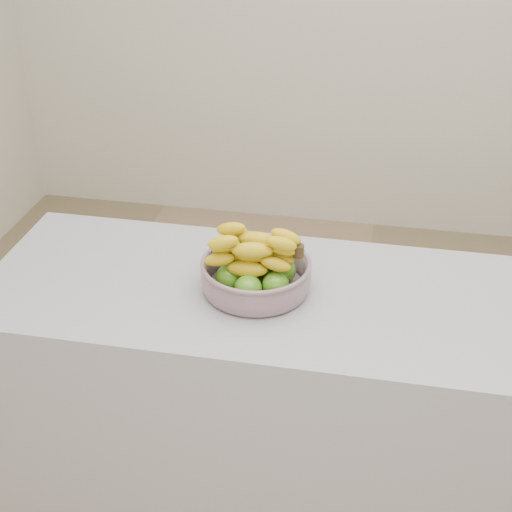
{
  "coord_description": "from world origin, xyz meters",
  "views": [
    {
      "loc": [
        0.02,
        -1.62,
        1.94
      ],
      "look_at": [
        -0.27,
        -0.1,
        1.0
      ],
      "focal_mm": 50.0,
      "sensor_mm": 36.0,
      "label": 1
    }
  ],
  "objects": [
    {
      "name": "fruit_bowl",
      "position": [
        -0.27,
        -0.1,
        0.96
      ],
      "size": [
        0.29,
        0.29,
        0.17
      ],
      "rotation": [
        0.0,
        0.0,
        -0.09
      ],
      "color": "#909AAD",
      "rests_on": "counter"
    },
    {
      "name": "counter",
      "position": [
        0.0,
        -0.1,
        0.45
      ],
      "size": [
        2.0,
        0.6,
        0.9
      ],
      "primitive_type": "cube",
      "color": "#A5A4AD",
      "rests_on": "ground"
    },
    {
      "name": "ground",
      "position": [
        0.0,
        0.0,
        0.0
      ],
      "size": [
        4.0,
        4.0,
        0.0
      ],
      "primitive_type": "plane",
      "color": "#8E7257",
      "rests_on": "ground"
    }
  ]
}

